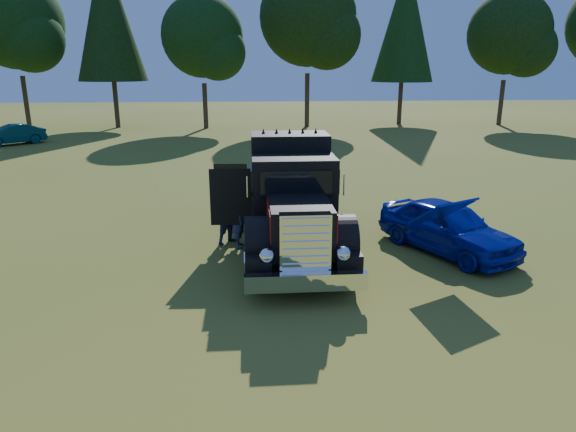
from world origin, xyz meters
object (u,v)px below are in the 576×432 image
(spectator_far, at_px, (231,214))
(hotrod_coupe, at_px, (448,227))
(spectator_near, at_px, (239,219))
(diamond_t_truck, at_px, (292,204))
(distant_teal_car, at_px, (12,135))

(spectator_far, bearing_deg, hotrod_coupe, -55.08)
(spectator_far, bearing_deg, spectator_near, -100.09)
(spectator_near, distance_m, spectator_far, 0.40)
(diamond_t_truck, bearing_deg, hotrod_coupe, -5.33)
(spectator_near, bearing_deg, diamond_t_truck, -107.94)
(hotrod_coupe, distance_m, spectator_far, 5.79)
(diamond_t_truck, distance_m, hotrod_coupe, 4.12)
(spectator_near, distance_m, distant_teal_car, 24.50)
(spectator_near, height_order, distant_teal_car, spectator_near)
(spectator_far, xyz_separation_m, distant_teal_car, (-14.07, 19.57, -0.22))
(distant_teal_car, bearing_deg, spectator_near, -5.54)
(distant_teal_car, bearing_deg, diamond_t_truck, -3.52)
(hotrod_coupe, bearing_deg, diamond_t_truck, 174.67)
(spectator_near, relative_size, spectator_far, 0.95)
(spectator_near, bearing_deg, distant_teal_car, 33.39)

